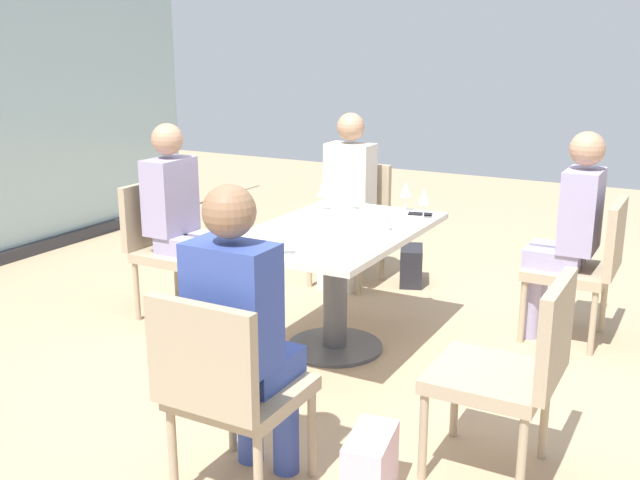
% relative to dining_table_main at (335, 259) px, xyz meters
% --- Properties ---
extents(ground_plane, '(12.00, 12.00, 0.00)m').
position_rel_dining_table_main_xyz_m(ground_plane, '(0.00, 0.00, -0.55)').
color(ground_plane, tan).
extents(dining_table_main, '(1.37, 0.86, 0.73)m').
position_rel_dining_table_main_xyz_m(dining_table_main, '(0.00, 0.00, 0.00)').
color(dining_table_main, silver).
rests_on(dining_table_main, ground_plane).
extents(chair_side_end, '(0.50, 0.46, 0.87)m').
position_rel_dining_table_main_xyz_m(chair_side_end, '(-1.51, -0.32, -0.05)').
color(chair_side_end, tan).
rests_on(chair_side_end, ground_plane).
extents(chair_far_right, '(0.50, 0.46, 0.87)m').
position_rel_dining_table_main_xyz_m(chair_far_right, '(1.22, 0.49, -0.05)').
color(chair_far_right, tan).
rests_on(chair_far_right, ground_plane).
extents(chair_near_window, '(0.46, 0.51, 0.87)m').
position_rel_dining_table_main_xyz_m(chair_near_window, '(0.00, 1.24, -0.05)').
color(chair_near_window, tan).
rests_on(chair_near_window, ground_plane).
extents(chair_front_right, '(0.46, 0.50, 0.87)m').
position_rel_dining_table_main_xyz_m(chair_front_right, '(0.82, -1.24, -0.05)').
color(chair_front_right, tan).
rests_on(chair_front_right, ground_plane).
extents(chair_front_left, '(0.46, 0.50, 0.87)m').
position_rel_dining_table_main_xyz_m(chair_front_left, '(-0.82, -1.24, -0.05)').
color(chair_front_left, tan).
rests_on(chair_front_left, ground_plane).
extents(person_side_end, '(0.39, 0.34, 1.26)m').
position_rel_dining_table_main_xyz_m(person_side_end, '(-1.40, -0.32, 0.15)').
color(person_side_end, '#384C9E').
rests_on(person_side_end, ground_plane).
extents(person_far_right, '(0.39, 0.34, 1.26)m').
position_rel_dining_table_main_xyz_m(person_far_right, '(1.11, 0.49, 0.15)').
color(person_far_right, silver).
rests_on(person_far_right, ground_plane).
extents(person_near_window, '(0.34, 0.39, 1.26)m').
position_rel_dining_table_main_xyz_m(person_near_window, '(-0.00, 1.13, 0.15)').
color(person_near_window, '#9E93B7').
rests_on(person_near_window, ground_plane).
extents(person_front_right, '(0.34, 0.39, 1.26)m').
position_rel_dining_table_main_xyz_m(person_front_right, '(0.82, -1.13, 0.15)').
color(person_front_right, '#9E93B7').
rests_on(person_front_right, ground_plane).
extents(wine_glass_0, '(0.07, 0.07, 0.18)m').
position_rel_dining_table_main_xyz_m(wine_glass_0, '(0.47, 0.14, 0.31)').
color(wine_glass_0, silver).
rests_on(wine_glass_0, dining_table_main).
extents(wine_glass_1, '(0.07, 0.07, 0.18)m').
position_rel_dining_table_main_xyz_m(wine_glass_1, '(-0.59, -0.02, 0.31)').
color(wine_glass_1, silver).
rests_on(wine_glass_1, dining_table_main).
extents(wine_glass_2, '(0.07, 0.07, 0.18)m').
position_rel_dining_table_main_xyz_m(wine_glass_2, '(0.61, -0.17, 0.31)').
color(wine_glass_2, silver).
rests_on(wine_glass_2, dining_table_main).
extents(wine_glass_3, '(0.07, 0.07, 0.18)m').
position_rel_dining_table_main_xyz_m(wine_glass_3, '(0.45, -0.35, 0.31)').
color(wine_glass_3, silver).
rests_on(wine_glass_3, dining_table_main).
extents(wine_glass_4, '(0.07, 0.07, 0.18)m').
position_rel_dining_table_main_xyz_m(wine_glass_4, '(0.37, 0.28, 0.31)').
color(wine_glass_4, silver).
rests_on(wine_glass_4, dining_table_main).
extents(coffee_cup, '(0.08, 0.08, 0.09)m').
position_rel_dining_table_main_xyz_m(coffee_cup, '(0.08, -0.25, 0.22)').
color(coffee_cup, white).
rests_on(coffee_cup, dining_table_main).
extents(cell_phone_on_table, '(0.11, 0.16, 0.01)m').
position_rel_dining_table_main_xyz_m(cell_phone_on_table, '(0.56, -0.29, 0.18)').
color(cell_phone_on_table, black).
rests_on(cell_phone_on_table, dining_table_main).
extents(handbag_0, '(0.32, 0.21, 0.28)m').
position_rel_dining_table_main_xyz_m(handbag_0, '(-1.25, -0.81, -0.41)').
color(handbag_0, beige).
rests_on(handbag_0, ground_plane).
extents(handbag_1, '(0.34, 0.26, 0.28)m').
position_rel_dining_table_main_xyz_m(handbag_1, '(1.34, 0.06, -0.41)').
color(handbag_1, '#232328').
rests_on(handbag_1, ground_plane).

